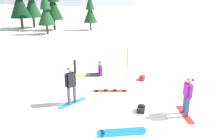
% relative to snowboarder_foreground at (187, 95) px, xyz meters
% --- Properties ---
extents(ground_plane, '(800.00, 800.00, 0.00)m').
position_rel_snowboarder_foreground_xyz_m(ground_plane, '(-2.36, -0.71, -0.90)').
color(ground_plane, white).
extents(snowboarder_foreground, '(0.43, 1.52, 1.71)m').
position_rel_snowboarder_foreground_xyz_m(snowboarder_foreground, '(0.00, 0.00, 0.00)').
color(snowboarder_foreground, red).
rests_on(snowboarder_foreground, ground_plane).
extents(snowboarder_midground, '(1.38, 1.08, 2.07)m').
position_rel_snowboarder_foreground_xyz_m(snowboarder_midground, '(-4.74, 1.84, 0.08)').
color(snowboarder_midground, '#1E8CD8').
rests_on(snowboarder_midground, ground_plane).
extents(snowboarder_background, '(1.77, 0.63, 0.93)m').
position_rel_snowboarder_foreground_xyz_m(snowboarder_background, '(-3.18, 5.38, -0.59)').
color(snowboarder_background, '#4C4C51').
rests_on(snowboarder_background, ground_plane).
extents(loose_snowboard_near_left, '(1.84, 0.24, 0.28)m').
position_rel_snowboarder_foreground_xyz_m(loose_snowboard_near_left, '(-2.96, -0.95, -0.76)').
color(loose_snowboard_near_left, '#1E8CD8').
rests_on(loose_snowboard_near_left, ground_plane).
extents(loose_snowboard_far_spare, '(1.88, 0.56, 0.09)m').
position_rel_snowboarder_foreground_xyz_m(loose_snowboard_far_spare, '(-2.76, 2.89, -0.88)').
color(loose_snowboard_far_spare, red).
rests_on(loose_snowboard_far_spare, ground_plane).
extents(backpack_red, '(0.51, 0.55, 0.28)m').
position_rel_snowboarder_foreground_xyz_m(backpack_red, '(-0.63, 4.16, -0.78)').
color(backpack_red, red).
rests_on(backpack_red, ground_plane).
extents(backpack_black, '(0.48, 0.55, 0.29)m').
position_rel_snowboarder_foreground_xyz_m(backpack_black, '(-1.77, 0.57, -0.78)').
color(backpack_black, black).
rests_on(backpack_black, ground_plane).
extents(trail_marker_pole, '(0.06, 0.06, 1.89)m').
position_rel_snowboarder_foreground_xyz_m(trail_marker_pole, '(-1.42, 4.70, 0.04)').
color(trail_marker_pole, orange).
rests_on(trail_marker_pole, ground_plane).
extents(pine_tree_young, '(2.77, 2.77, 7.03)m').
position_rel_snowboarder_foreground_xyz_m(pine_tree_young, '(-10.51, 27.80, 2.93)').
color(pine_tree_young, '#472D19').
rests_on(pine_tree_young, ground_plane).
extents(pine_tree_slender, '(2.69, 2.69, 6.74)m').
position_rel_snowboarder_foreground_xyz_m(pine_tree_slender, '(-7.23, 24.67, 2.77)').
color(pine_tree_slender, '#472D19').
rests_on(pine_tree_slender, ground_plane).
extents(pine_tree_leaning, '(1.94, 1.94, 4.94)m').
position_rel_snowboarder_foreground_xyz_m(pine_tree_leaning, '(-2.19, 23.73, 1.79)').
color(pine_tree_leaning, '#472D19').
rests_on(pine_tree_leaning, ground_plane).
extents(pine_tree_broad, '(2.14, 2.14, 5.39)m').
position_rel_snowboarder_foreground_xyz_m(pine_tree_broad, '(-7.87, 21.37, 2.03)').
color(pine_tree_broad, '#472D19').
rests_on(pine_tree_broad, ground_plane).
extents(pine_tree_short, '(2.85, 2.85, 7.52)m').
position_rel_snowboarder_foreground_xyz_m(pine_tree_short, '(-11.85, 26.03, 3.20)').
color(pine_tree_short, '#472D19').
rests_on(pine_tree_short, ground_plane).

